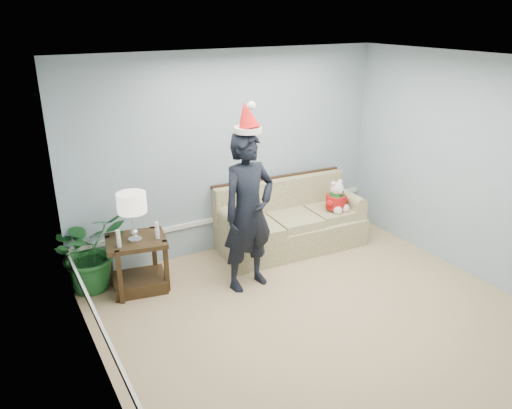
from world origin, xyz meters
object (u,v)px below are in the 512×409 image
Objects in this scene: houseplant at (89,251)px; man at (248,212)px; sofa at (289,224)px; side_table at (138,269)px; table_lamp at (132,205)px; teddy_bear at (336,200)px.

man is (1.67, -0.87, 0.47)m from houseplant.
man is (-1.02, -0.67, 0.62)m from sofa.
side_table is 0.80× the size of houseplant.
table_lamp is at bearing -38.32° from houseplant.
table_lamp is (-0.02, -0.06, 0.85)m from side_table.
sofa reaches higher than side_table.
table_lamp is 1.28× the size of teddy_bear.
man reaches higher than sofa.
sofa is 3.52× the size of table_lamp.
man is 4.16× the size of teddy_bear.
side_table is 0.41× the size of man.
houseplant is at bearing 147.21° from side_table.
teddy_bear is at bearing -1.64° from table_lamp.
sofa is at bearing 2.69° from side_table.
table_lamp is 1.32m from man.
sofa is at bearing 151.51° from teddy_bear.
side_table is 0.61m from houseplant.
side_table is 1.69× the size of teddy_bear.
houseplant reaches higher than sofa.
table_lamp is at bearing 149.02° from man.
table_lamp reaches higher than teddy_bear.
man is at bearing -143.40° from sofa.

